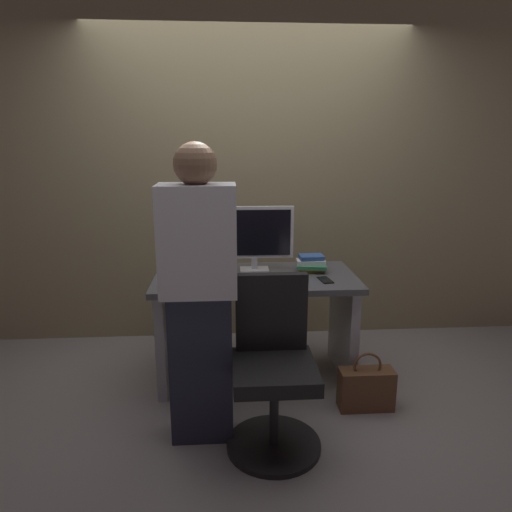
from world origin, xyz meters
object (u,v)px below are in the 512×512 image
object	(u,v)px
cup_near_keyboard	(192,274)
monitor	(254,235)
mouse	(300,277)
book_stack	(311,263)
office_chair	(273,371)
cup_by_monitor	(177,265)
desk	(256,309)
keyboard	(253,279)
cell_phone	(325,280)
person_at_desk	(199,296)
handbag	(366,388)

from	to	relation	value
cup_near_keyboard	monitor	bearing A→B (deg)	27.32
mouse	book_stack	distance (m)	0.22
office_chair	cup_by_monitor	distance (m)	1.12
office_chair	monitor	distance (m)	1.03
desk	mouse	xyz separation A→B (m)	(0.29, -0.10, 0.25)
office_chair	keyboard	size ratio (longest dim) A/B	2.19
desk	cup_by_monitor	xyz separation A→B (m)	(-0.54, 0.13, 0.29)
cup_by_monitor	cell_phone	xyz separation A→B (m)	(0.99, -0.28, -0.04)
monitor	person_at_desk	bearing A→B (deg)	-114.15
monitor	mouse	world-z (taller)	monitor
desk	book_stack	size ratio (longest dim) A/B	6.00
keyboard	mouse	xyz separation A→B (m)	(0.31, -0.00, 0.01)
cup_near_keyboard	cell_phone	xyz separation A→B (m)	(0.87, -0.04, -0.05)
cup_by_monitor	cell_phone	size ratio (longest dim) A/B	0.66
office_chair	cup_by_monitor	bearing A→B (deg)	123.90
person_at_desk	cup_by_monitor	bearing A→B (deg)	103.98
person_at_desk	cup_by_monitor	distance (m)	0.81
keyboard	cup_near_keyboard	size ratio (longest dim) A/B	4.12
cell_phone	handbag	world-z (taller)	cell_phone
desk	keyboard	xyz separation A→B (m)	(-0.02, -0.10, 0.25)
keyboard	handbag	size ratio (longest dim) A/B	1.14
mouse	cell_phone	xyz separation A→B (m)	(0.16, -0.04, -0.01)
office_chair	person_at_desk	size ratio (longest dim) A/B	0.57
monitor	handbag	xyz separation A→B (m)	(0.66, -0.57, -0.87)
keyboard	cup_near_keyboard	distance (m)	0.40
person_at_desk	monitor	xyz separation A→B (m)	(0.34, 0.77, 0.17)
person_at_desk	book_stack	world-z (taller)	person_at_desk
keyboard	handbag	world-z (taller)	keyboard
book_stack	cup_by_monitor	bearing A→B (deg)	177.23
person_at_desk	keyboard	size ratio (longest dim) A/B	3.81
handbag	keyboard	bearing A→B (deg)	153.02
monitor	book_stack	bearing A→B (deg)	-3.83
desk	cup_near_keyboard	xyz separation A→B (m)	(-0.42, -0.10, 0.29)
person_at_desk	cell_phone	world-z (taller)	person_at_desk
cup_by_monitor	handbag	bearing A→B (deg)	-25.94
mouse	cell_phone	bearing A→B (deg)	-13.76
desk	mouse	bearing A→B (deg)	-19.81
office_chair	cell_phone	world-z (taller)	office_chair
person_at_desk	office_chair	bearing A→B (deg)	-12.68
mouse	cell_phone	world-z (taller)	mouse
monitor	desk	bearing A→B (deg)	-90.30
office_chair	cup_by_monitor	size ratio (longest dim) A/B	9.88
office_chair	book_stack	world-z (taller)	office_chair
monitor	cup_by_monitor	xyz separation A→B (m)	(-0.54, 0.02, -0.21)
office_chair	handbag	xyz separation A→B (m)	(0.62, 0.29, -0.29)
cup_near_keyboard	cell_phone	bearing A→B (deg)	-2.80
office_chair	mouse	xyz separation A→B (m)	(0.24, 0.63, 0.34)
keyboard	mouse	distance (m)	0.31
cup_by_monitor	person_at_desk	bearing A→B (deg)	-76.02
cup_by_monitor	cell_phone	distance (m)	1.03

